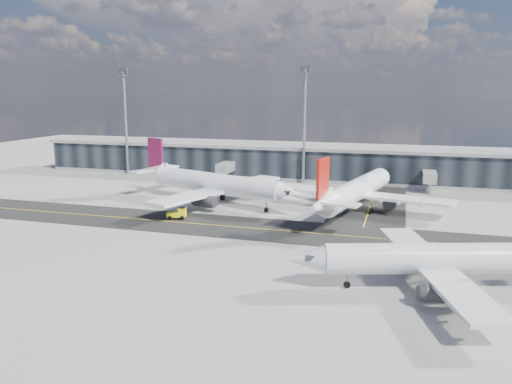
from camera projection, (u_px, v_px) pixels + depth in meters
ground at (246, 235)px, 81.21m from camera, size 300.00×300.00×0.00m
taxiway_lanes at (284, 220)px, 90.21m from camera, size 180.00×63.00×0.03m
terminal_concourse at (309, 163)px, 131.98m from camera, size 152.00×19.80×8.80m
floodlight_masts at (304, 121)px, 123.17m from camera, size 102.50×0.70×28.90m
airliner_af at (214, 184)px, 103.05m from camera, size 41.23×35.63×12.60m
airliner_redtail at (356, 191)px, 95.83m from camera, size 36.00×41.90×12.51m
airliner_near at (446, 259)px, 58.70m from camera, size 36.03×31.06×10.89m
baggage_tug at (178, 213)px, 90.82m from camera, size 3.70×2.46×2.13m
service_van at (405, 199)px, 105.09m from camera, size 2.97×4.92×1.28m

